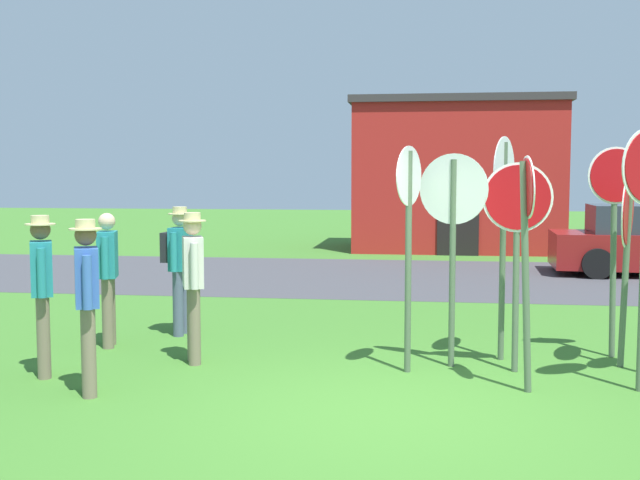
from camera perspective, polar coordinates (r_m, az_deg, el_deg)
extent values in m
plane|color=#3D7528|center=(7.28, 4.26, -12.55)|extent=(80.00, 80.00, 0.00)
cube|color=#424247|center=(16.64, 6.32, -2.68)|extent=(60.00, 6.40, 0.01)
cube|color=#B2231E|center=(22.89, 9.91, 4.45)|extent=(5.72, 3.64, 4.09)
cube|color=#383333|center=(22.98, 9.99, 9.80)|extent=(5.92, 3.84, 0.20)
cube|color=black|center=(21.08, 10.05, 1.71)|extent=(1.10, 0.08, 2.10)
cylinder|color=black|center=(18.94, 18.74, -1.03)|extent=(0.65, 0.25, 0.64)
cylinder|color=black|center=(17.17, 19.59, -1.64)|extent=(0.65, 0.25, 0.64)
cylinder|color=#51664C|center=(9.31, 13.19, -0.86)|extent=(0.09, 0.09, 2.54)
cylinder|color=white|center=(9.27, 13.30, 4.91)|extent=(0.31, 0.75, 0.80)
cylinder|color=#B70F14|center=(9.27, 13.24, 4.91)|extent=(0.29, 0.69, 0.74)
cylinder|color=#51664C|center=(7.99, 14.78, -2.68)|extent=(0.17, 0.08, 2.31)
cylinder|color=white|center=(7.93, 14.92, 3.74)|extent=(0.09, 0.62, 0.62)
cylinder|color=#B70F14|center=(7.92, 14.85, 3.75)|extent=(0.09, 0.57, 0.57)
cylinder|color=#51664C|center=(8.88, 9.65, -1.73)|extent=(0.09, 0.09, 2.34)
cylinder|color=white|center=(8.82, 9.72, 3.69)|extent=(0.75, 0.27, 0.79)
cylinder|color=#B70F14|center=(8.83, 9.74, 3.70)|extent=(0.70, 0.25, 0.73)
cylinder|color=#51664C|center=(9.88, 20.62, -1.02)|extent=(0.10, 0.17, 2.44)
cylinder|color=white|center=(9.84, 20.79, 4.42)|extent=(0.67, 0.17, 0.68)
cylinder|color=#B70F14|center=(9.83, 20.81, 4.42)|extent=(0.62, 0.16, 0.63)
cylinder|color=#51664C|center=(8.56, 6.46, -1.65)|extent=(0.09, 0.09, 2.42)
cylinder|color=white|center=(8.50, 6.52, 4.67)|extent=(0.26, 0.61, 0.65)
cylinder|color=#B70F14|center=(8.51, 6.46, 4.67)|extent=(0.24, 0.56, 0.60)
cylinder|color=#51664C|center=(9.38, 21.40, -2.32)|extent=(0.13, 0.11, 2.12)
cylinder|color=white|center=(9.33, 21.53, 2.03)|extent=(0.33, 0.79, 0.84)
cylinder|color=#B70F14|center=(9.32, 21.59, 2.03)|extent=(0.31, 0.73, 0.77)
cylinder|color=#51664C|center=(8.84, 14.12, -2.17)|extent=(0.07, 0.16, 2.24)
cylinder|color=white|center=(8.78, 14.23, 3.03)|extent=(0.76, 0.06, 0.76)
cylinder|color=#B70F14|center=(8.77, 14.24, 3.03)|extent=(0.71, 0.06, 0.71)
cylinder|color=#4C5670|center=(10.86, -9.89, -4.42)|extent=(0.14, 0.14, 0.88)
cylinder|color=#4C5670|center=(10.66, -10.32, -4.61)|extent=(0.14, 0.14, 0.88)
cube|color=teal|center=(10.66, -10.16, -0.64)|extent=(0.24, 0.37, 0.58)
cylinder|color=teal|center=(10.89, -9.69, -0.63)|extent=(0.09, 0.09, 0.52)
cylinder|color=teal|center=(10.44, -10.65, -0.87)|extent=(0.09, 0.09, 0.52)
sphere|color=beige|center=(10.63, -10.20, 1.58)|extent=(0.21, 0.21, 0.21)
cylinder|color=beige|center=(10.63, -10.20, 1.90)|extent=(0.32, 0.32, 0.02)
cylinder|color=beige|center=(10.63, -10.20, 2.16)|extent=(0.19, 0.19, 0.09)
cube|color=#232328|center=(10.73, -11.01, -0.52)|extent=(0.16, 0.27, 0.40)
cylinder|color=#7A6B56|center=(10.34, -15.08, -4.99)|extent=(0.14, 0.14, 0.88)
cylinder|color=#7A6B56|center=(10.12, -15.24, -5.20)|extent=(0.14, 0.14, 0.88)
cube|color=teal|center=(10.13, -15.25, -1.02)|extent=(0.31, 0.41, 0.58)
cylinder|color=teal|center=(10.37, -15.08, -1.00)|extent=(0.09, 0.09, 0.52)
cylinder|color=teal|center=(9.90, -15.43, -1.28)|extent=(0.09, 0.09, 0.52)
sphere|color=beige|center=(10.10, -15.31, 1.32)|extent=(0.21, 0.21, 0.21)
cylinder|color=#7A6B56|center=(9.07, -19.53, -6.47)|extent=(0.14, 0.14, 0.88)
cylinder|color=#7A6B56|center=(8.85, -19.53, -6.75)|extent=(0.14, 0.14, 0.88)
cube|color=teal|center=(8.85, -19.67, -1.97)|extent=(0.36, 0.42, 0.58)
cylinder|color=teal|center=(9.09, -19.66, -1.92)|extent=(0.09, 0.09, 0.52)
cylinder|color=teal|center=(8.61, -19.66, -2.28)|extent=(0.09, 0.09, 0.52)
sphere|color=brown|center=(8.81, -19.74, 0.71)|extent=(0.21, 0.21, 0.21)
cylinder|color=beige|center=(8.81, -19.75, 1.09)|extent=(0.32, 0.31, 0.02)
cylinder|color=beige|center=(8.80, -19.76, 1.41)|extent=(0.19, 0.19, 0.09)
cylinder|color=#7A6B56|center=(8.19, -16.56, -7.59)|extent=(0.14, 0.14, 0.88)
cylinder|color=#7A6B56|center=(7.98, -16.52, -7.92)|extent=(0.14, 0.14, 0.88)
cube|color=#3860B7|center=(7.96, -16.67, -2.62)|extent=(0.35, 0.42, 0.58)
cylinder|color=#3860B7|center=(8.20, -16.71, -2.55)|extent=(0.09, 0.09, 0.52)
cylinder|color=#3860B7|center=(7.73, -16.63, -2.99)|extent=(0.09, 0.09, 0.52)
sphere|color=brown|center=(7.92, -16.74, 0.36)|extent=(0.21, 0.21, 0.21)
cylinder|color=beige|center=(7.92, -16.75, 0.78)|extent=(0.32, 0.31, 0.02)
cylinder|color=beige|center=(7.91, -16.76, 1.14)|extent=(0.19, 0.19, 0.09)
cylinder|color=#7A6B56|center=(9.27, -9.25, -6.01)|extent=(0.14, 0.14, 0.88)
cylinder|color=#7A6B56|center=(9.05, -9.15, -6.27)|extent=(0.14, 0.14, 0.88)
cube|color=beige|center=(9.05, -9.26, -1.60)|extent=(0.33, 0.41, 0.58)
cylinder|color=beige|center=(9.29, -9.36, -1.56)|extent=(0.09, 0.09, 0.52)
cylinder|color=beige|center=(8.81, -9.16, -1.90)|extent=(0.09, 0.09, 0.52)
sphere|color=beige|center=(9.01, -9.30, 1.02)|extent=(0.21, 0.21, 0.21)
cylinder|color=beige|center=(9.01, -9.30, 1.39)|extent=(0.32, 0.31, 0.02)
cylinder|color=beige|center=(9.01, -9.31, 1.71)|extent=(0.19, 0.19, 0.09)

